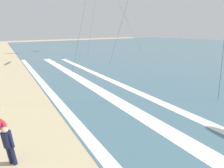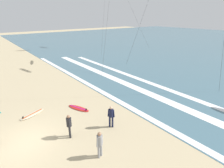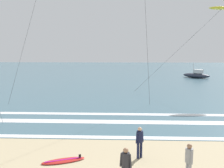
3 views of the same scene
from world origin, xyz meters
TOP-DOWN VIEW (x-y plane):
  - ground_plane at (0.00, 0.00)m, footprint 160.00×160.00m
  - wave_foam_shoreline at (-1.37, 8.15)m, footprint 42.00×0.57m
  - wave_foam_mid_break at (1.77, 11.62)m, footprint 45.25×1.00m
  - wave_foam_outer_break at (-0.65, 13.96)m, footprint 36.90×0.72m
  - surfer_background_far at (1.18, 2.42)m, footprint 0.51×0.32m
  - surfer_right_near at (1.90, 5.19)m, footprint 0.46×0.38m
  - surfer_left_near at (3.78, 2.98)m, footprint 0.32×0.51m
  - surfboard_right_spare at (-1.82, 4.61)m, footprint 2.17×1.34m
  - surfboard_foreground_flat at (-3.18, 1.28)m, footprint 1.33×2.17m

SIDE VIEW (x-z plane):
  - ground_plane at x=0.00m, z-range 0.00..0.00m
  - wave_foam_shoreline at x=-1.37m, z-range 0.01..0.02m
  - wave_foam_mid_break at x=1.77m, z-range 0.01..0.02m
  - wave_foam_outer_break at x=-0.65m, z-range 0.01..0.02m
  - surfboard_right_spare at x=-1.82m, z-range -0.08..0.17m
  - surfboard_foreground_flat at x=-3.18m, z-range -0.08..0.17m
  - surfer_background_far at x=1.18m, z-range 0.16..1.76m
  - surfer_right_near at x=1.90m, z-range 0.16..1.76m
  - surfer_left_near at x=3.78m, z-range 0.16..1.76m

